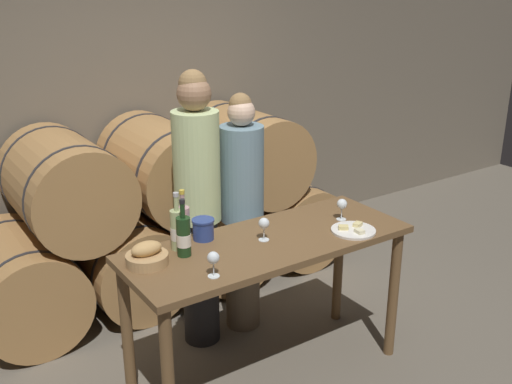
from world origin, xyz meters
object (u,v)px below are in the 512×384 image
at_px(blue_crock, 203,228).
at_px(bread_basket, 147,256).
at_px(person_right, 242,212).
at_px(person_left, 198,207).
at_px(wine_bottle_rose, 183,223).
at_px(cheese_plate, 353,230).
at_px(wine_glass_center, 342,205).
at_px(tasting_table, 268,261).
at_px(wine_glass_far_left, 213,259).
at_px(wine_bottle_white, 177,229).
at_px(wine_glass_left, 264,224).
at_px(wine_bottle_red, 184,236).

relative_size(blue_crock, bread_basket, 0.58).
height_order(person_right, bread_basket, person_right).
distance_m(person_left, wine_bottle_rose, 0.39).
xyz_separation_m(blue_crock, cheese_plate, (0.77, -0.40, -0.06)).
xyz_separation_m(cheese_plate, wine_glass_center, (0.06, 0.18, 0.09)).
xyz_separation_m(tasting_table, wine_glass_center, (0.54, -0.00, 0.23)).
xyz_separation_m(blue_crock, wine_glass_far_left, (-0.18, -0.42, 0.03)).
bearing_deg(wine_glass_center, wine_bottle_rose, 163.93).
distance_m(wine_bottle_white, cheese_plate, 1.02).
bearing_deg(wine_bottle_white, cheese_plate, -20.73).
height_order(person_left, person_right, person_left).
height_order(tasting_table, blue_crock, blue_crock).
relative_size(wine_bottle_rose, wine_glass_left, 2.23).
xyz_separation_m(blue_crock, wine_glass_left, (0.27, -0.20, 0.03)).
relative_size(wine_bottle_red, wine_bottle_rose, 1.07).
relative_size(wine_bottle_red, wine_glass_center, 2.37).
relative_size(wine_bottle_red, wine_glass_far_left, 2.37).
bearing_deg(wine_bottle_red, tasting_table, -10.96).
distance_m(cheese_plate, wine_glass_left, 0.54).
distance_m(wine_bottle_white, bread_basket, 0.24).
distance_m(blue_crock, wine_glass_center, 0.86).
bearing_deg(blue_crock, bread_basket, -163.89).
height_order(wine_bottle_white, cheese_plate, wine_bottle_white).
bearing_deg(wine_glass_far_left, blue_crock, 67.02).
relative_size(tasting_table, wine_glass_center, 12.47).
xyz_separation_m(tasting_table, bread_basket, (-0.69, 0.11, 0.18)).
bearing_deg(wine_glass_left, wine_bottle_red, 170.49).
distance_m(person_right, wine_bottle_rose, 0.67).
xyz_separation_m(person_left, wine_glass_far_left, (-0.33, -0.77, 0.05)).
bearing_deg(person_left, blue_crock, -114.24).
bearing_deg(wine_glass_far_left, wine_bottle_rose, 80.33).
height_order(person_right, wine_glass_left, person_right).
height_order(person_right, wine_bottle_white, person_right).
xyz_separation_m(tasting_table, wine_bottle_white, (-0.47, 0.18, 0.25)).
distance_m(blue_crock, wine_glass_far_left, 0.46).
relative_size(blue_crock, wine_glass_left, 0.95).
distance_m(blue_crock, cheese_plate, 0.87).
distance_m(wine_bottle_red, wine_glass_far_left, 0.29).
bearing_deg(wine_bottle_red, cheese_plate, -15.69).
relative_size(person_left, wine_bottle_rose, 6.01).
distance_m(person_left, bread_basket, 0.72).
bearing_deg(person_right, cheese_plate, -68.50).
distance_m(person_left, person_right, 0.34).
bearing_deg(blue_crock, tasting_table, -36.78).
relative_size(person_left, bread_basket, 8.15).
height_order(person_right, wine_bottle_rose, person_right).
bearing_deg(wine_bottle_rose, wine_bottle_white, -132.57).
distance_m(person_right, wine_bottle_white, 0.78).
bearing_deg(wine_bottle_white, wine_bottle_red, -96.19).
distance_m(person_right, wine_glass_center, 0.68).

